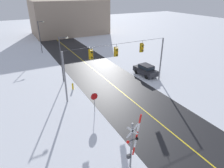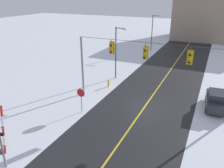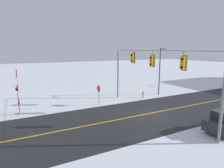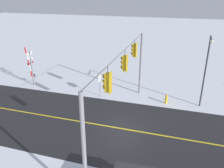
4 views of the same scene
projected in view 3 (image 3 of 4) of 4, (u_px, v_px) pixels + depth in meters
The scene contains 8 objects.
ground_plane at pixel (152, 113), 19.20m from camera, with size 160.00×160.00×0.00m, color silver.
road_asphalt at pixel (193, 105), 21.94m from camera, with size 9.00×80.00×0.01m, color black.
lane_centre_line at pixel (193, 105), 21.94m from camera, with size 0.14×72.00×0.01m, color gold.
signal_span at pixel (153, 71), 18.49m from camera, with size 14.20×0.47×6.22m.
stop_sign at pixel (99, 91), 21.57m from camera, with size 0.80×0.09×2.35m.
railroad_crossing at pixel (18, 92), 18.21m from camera, with size 1.21×0.31×4.51m.
streetlamp_near at pixel (161, 67), 26.07m from camera, with size 1.39×0.28×6.50m.
fire_hydrant at pixel (143, 94), 25.11m from camera, with size 0.24×0.31×0.88m.
Camera 3 is at (14.37, -12.11, 6.34)m, focal length 30.65 mm.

